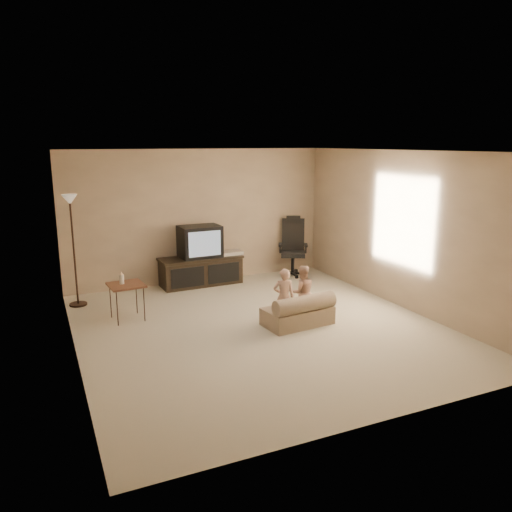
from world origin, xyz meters
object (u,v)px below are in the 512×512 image
at_px(toddler_left, 284,297).
at_px(office_chair, 293,254).
at_px(side_table, 126,285).
at_px(tv_stand, 201,260).
at_px(child_sofa, 299,312).
at_px(floor_lamp, 72,225).
at_px(toddler_right, 302,292).

bearing_deg(toddler_left, office_chair, -102.77).
distance_m(office_chair, side_table, 3.75).
height_order(tv_stand, office_chair, office_chair).
bearing_deg(child_sofa, side_table, 144.33).
xyz_separation_m(side_table, child_sofa, (2.25, -1.29, -0.34)).
height_order(side_table, child_sofa, side_table).
height_order(floor_lamp, toddler_right, floor_lamp).
height_order(tv_stand, toddler_left, tv_stand).
xyz_separation_m(child_sofa, toddler_left, (-0.21, 0.10, 0.23)).
xyz_separation_m(side_table, toddler_left, (2.04, -1.19, -0.11)).
bearing_deg(side_table, floor_lamp, 121.56).
relative_size(toddler_left, toddler_right, 1.03).
relative_size(floor_lamp, child_sofa, 1.75).
distance_m(floor_lamp, toddler_left, 3.57).
relative_size(tv_stand, child_sofa, 1.52).
xyz_separation_m(tv_stand, child_sofa, (0.63, -2.65, -0.27)).
distance_m(tv_stand, toddler_right, 2.55).
distance_m(tv_stand, office_chair, 1.91).
relative_size(side_table, toddler_right, 0.90).
xyz_separation_m(office_chair, floor_lamp, (-4.14, -0.28, 0.90)).
xyz_separation_m(toddler_left, toddler_right, (0.38, 0.14, -0.01)).
bearing_deg(tv_stand, office_chair, -4.53).
relative_size(tv_stand, side_table, 2.11).
xyz_separation_m(office_chair, toddler_right, (-1.10, -2.34, -0.01)).
bearing_deg(tv_stand, floor_lamp, -173.31).
relative_size(tv_stand, office_chair, 1.34).
xyz_separation_m(side_table, toddler_right, (2.42, -1.05, -0.12)).
relative_size(floor_lamp, toddler_left, 2.13).
distance_m(toddler_left, toddler_right, 0.40).
bearing_deg(toddler_right, floor_lamp, -21.12).
distance_m(floor_lamp, toddler_right, 3.79).
relative_size(child_sofa, toddler_left, 1.22).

